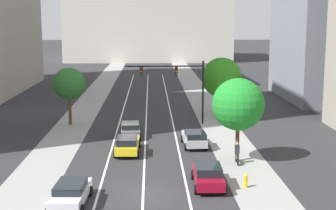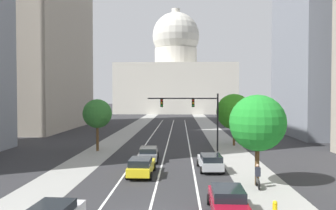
{
  "view_description": "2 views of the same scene",
  "coord_description": "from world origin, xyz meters",
  "px_view_note": "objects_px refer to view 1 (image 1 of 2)",
  "views": [
    {
      "loc": [
        0.54,
        -31.5,
        11.3
      ],
      "look_at": [
        2.11,
        13.71,
        3.47
      ],
      "focal_mm": 53.61,
      "sensor_mm": 36.0,
      "label": 1
    },
    {
      "loc": [
        1.75,
        -17.23,
        6.65
      ],
      "look_at": [
        0.33,
        20.87,
        5.52
      ],
      "focal_mm": 35.31,
      "sensor_mm": 36.0,
      "label": 2
    }
  ],
  "objects_px": {
    "capitol_building": "(148,9)",
    "cyclist": "(237,153)",
    "car_silver": "(194,138)",
    "fire_hydrant": "(246,181)",
    "street_tree_far_right": "(238,104)",
    "traffic_signal_mast": "(179,79)",
    "street_tree_mid_left": "(69,84)",
    "car_crimson": "(208,175)",
    "car_gray": "(130,129)",
    "car_white": "(71,193)",
    "street_tree_near_right": "(222,78)",
    "car_yellow": "(127,144)"
  },
  "relations": [
    {
      "from": "fire_hydrant",
      "to": "street_tree_far_right",
      "type": "xyz_separation_m",
      "value": [
        0.51,
        6.42,
        4.15
      ]
    },
    {
      "from": "capitol_building",
      "to": "cyclist",
      "type": "distance_m",
      "value": 105.34
    },
    {
      "from": "car_silver",
      "to": "street_tree_far_right",
      "type": "bearing_deg",
      "value": -149.43
    },
    {
      "from": "car_gray",
      "to": "street_tree_far_right",
      "type": "bearing_deg",
      "value": -136.89
    },
    {
      "from": "capitol_building",
      "to": "car_silver",
      "type": "bearing_deg",
      "value": -87.45
    },
    {
      "from": "street_tree_near_right",
      "to": "car_crimson",
      "type": "bearing_deg",
      "value": -99.92
    },
    {
      "from": "car_gray",
      "to": "car_yellow",
      "type": "bearing_deg",
      "value": 177.21
    },
    {
      "from": "cyclist",
      "to": "car_silver",
      "type": "bearing_deg",
      "value": 30.18
    },
    {
      "from": "cyclist",
      "to": "car_white",
      "type": "bearing_deg",
      "value": 128.07
    },
    {
      "from": "fire_hydrant",
      "to": "traffic_signal_mast",
      "type": "bearing_deg",
      "value": 99.12
    },
    {
      "from": "cyclist",
      "to": "street_tree_far_right",
      "type": "relative_size",
      "value": 0.26
    },
    {
      "from": "car_silver",
      "to": "fire_hydrant",
      "type": "distance_m",
      "value": 11.36
    },
    {
      "from": "fire_hydrant",
      "to": "street_tree_mid_left",
      "type": "distance_m",
      "value": 26.06
    },
    {
      "from": "car_silver",
      "to": "traffic_signal_mast",
      "type": "xyz_separation_m",
      "value": [
        -0.86,
        9.95,
        4.11
      ]
    },
    {
      "from": "fire_hydrant",
      "to": "car_crimson",
      "type": "bearing_deg",
      "value": 173.0
    },
    {
      "from": "street_tree_near_right",
      "to": "car_white",
      "type": "bearing_deg",
      "value": -114.88
    },
    {
      "from": "capitol_building",
      "to": "fire_hydrant",
      "type": "bearing_deg",
      "value": -86.4
    },
    {
      "from": "fire_hydrant",
      "to": "street_tree_mid_left",
      "type": "height_order",
      "value": "street_tree_mid_left"
    },
    {
      "from": "car_yellow",
      "to": "cyclist",
      "type": "bearing_deg",
      "value": -109.96
    },
    {
      "from": "traffic_signal_mast",
      "to": "fire_hydrant",
      "type": "height_order",
      "value": "traffic_signal_mast"
    },
    {
      "from": "capitol_building",
      "to": "car_white",
      "type": "bearing_deg",
      "value": -92.23
    },
    {
      "from": "car_gray",
      "to": "car_silver",
      "type": "bearing_deg",
      "value": -126.87
    },
    {
      "from": "car_crimson",
      "to": "street_tree_mid_left",
      "type": "bearing_deg",
      "value": 32.29
    },
    {
      "from": "capitol_building",
      "to": "street_tree_far_right",
      "type": "xyz_separation_m",
      "value": [
        7.43,
        -103.52,
        -9.22
      ]
    },
    {
      "from": "car_yellow",
      "to": "car_crimson",
      "type": "height_order",
      "value": "car_crimson"
    },
    {
      "from": "car_gray",
      "to": "street_tree_far_right",
      "type": "height_order",
      "value": "street_tree_far_right"
    },
    {
      "from": "car_silver",
      "to": "car_white",
      "type": "distance_m",
      "value": 16.45
    },
    {
      "from": "street_tree_mid_left",
      "to": "street_tree_near_right",
      "type": "bearing_deg",
      "value": 15.86
    },
    {
      "from": "traffic_signal_mast",
      "to": "street_tree_mid_left",
      "type": "relative_size",
      "value": 1.36
    },
    {
      "from": "car_white",
      "to": "fire_hydrant",
      "type": "relative_size",
      "value": 5.34
    },
    {
      "from": "car_gray",
      "to": "traffic_signal_mast",
      "type": "height_order",
      "value": "traffic_signal_mast"
    },
    {
      "from": "street_tree_near_right",
      "to": "street_tree_mid_left",
      "type": "height_order",
      "value": "street_tree_near_right"
    },
    {
      "from": "traffic_signal_mast",
      "to": "street_tree_far_right",
      "type": "bearing_deg",
      "value": -75.11
    },
    {
      "from": "car_crimson",
      "to": "street_tree_mid_left",
      "type": "distance_m",
      "value": 24.37
    },
    {
      "from": "car_white",
      "to": "car_silver",
      "type": "bearing_deg",
      "value": -29.61
    },
    {
      "from": "capitol_building",
      "to": "cyclist",
      "type": "relative_size",
      "value": 25.46
    },
    {
      "from": "car_silver",
      "to": "street_tree_near_right",
      "type": "bearing_deg",
      "value": -19.26
    },
    {
      "from": "traffic_signal_mast",
      "to": "street_tree_far_right",
      "type": "height_order",
      "value": "traffic_signal_mast"
    },
    {
      "from": "traffic_signal_mast",
      "to": "street_tree_far_right",
      "type": "distance_m",
      "value": 15.12
    },
    {
      "from": "street_tree_far_right",
      "to": "capitol_building",
      "type": "bearing_deg",
      "value": 94.1
    },
    {
      "from": "capitol_building",
      "to": "street_tree_far_right",
      "type": "height_order",
      "value": "capitol_building"
    },
    {
      "from": "street_tree_far_right",
      "to": "street_tree_mid_left",
      "type": "distance_m",
      "value": 21.25
    },
    {
      "from": "street_tree_mid_left",
      "to": "street_tree_far_right",
      "type": "bearing_deg",
      "value": -42.91
    },
    {
      "from": "fire_hydrant",
      "to": "capitol_building",
      "type": "bearing_deg",
      "value": 93.6
    },
    {
      "from": "car_white",
      "to": "car_crimson",
      "type": "distance_m",
      "value": 9.33
    },
    {
      "from": "fire_hydrant",
      "to": "street_tree_far_right",
      "type": "bearing_deg",
      "value": 85.49
    },
    {
      "from": "car_yellow",
      "to": "street_tree_far_right",
      "type": "height_order",
      "value": "street_tree_far_right"
    },
    {
      "from": "car_white",
      "to": "traffic_signal_mast",
      "type": "bearing_deg",
      "value": -15.67
    },
    {
      "from": "capitol_building",
      "to": "car_white",
      "type": "height_order",
      "value": "capitol_building"
    },
    {
      "from": "fire_hydrant",
      "to": "cyclist",
      "type": "height_order",
      "value": "cyclist"
    }
  ]
}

